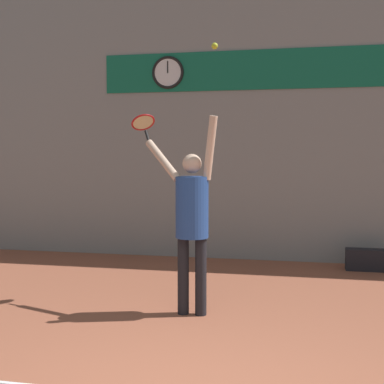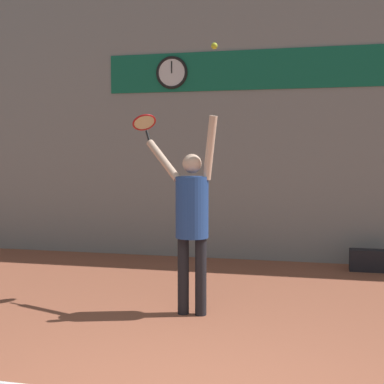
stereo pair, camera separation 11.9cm
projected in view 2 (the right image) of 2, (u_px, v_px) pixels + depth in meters
The scene contains 7 objects.
back_wall at pixel (266, 115), 9.11m from camera, with size 18.00×0.10×5.00m.
sponsor_banner at pixel (266, 69), 9.00m from camera, with size 5.58×0.02×0.67m.
scoreboard_clock at pixel (172, 73), 9.36m from camera, with size 0.57×0.05×0.57m.
tennis_player at pixel (192, 214), 6.05m from camera, with size 0.98×0.60×2.26m.
tennis_racket at pixel (145, 124), 6.62m from camera, with size 0.39×0.38×0.36m.
tennis_ball at pixel (214, 46), 5.72m from camera, with size 0.07×0.07×0.07m.
equipment_bag at pixel (373, 261), 8.36m from camera, with size 0.70×0.25×0.34m.
Camera 2 is at (0.87, -3.39, 1.83)m, focal length 50.00 mm.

